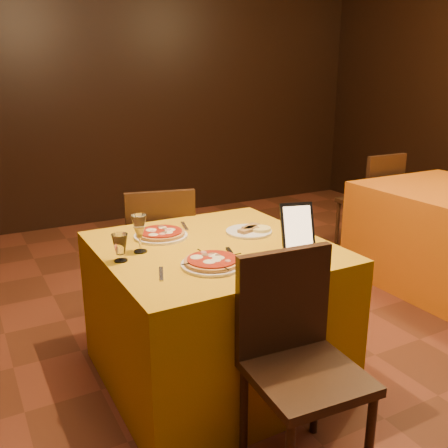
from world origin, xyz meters
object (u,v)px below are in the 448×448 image
chair_main_near (307,375)px  pizza_near (212,263)px  main_table (214,313)px  side_table (444,234)px  chair_side_far (367,201)px  water_glass (120,248)px  chair_main_far (158,253)px  pizza_far (161,234)px  tablet (298,228)px  wine_glass (140,233)px

chair_main_near → pizza_near: bearing=108.4°
main_table → side_table: same height
chair_side_far → water_glass: (-2.67, -1.14, 0.36)m
chair_main_far → water_glass: size_ratio=7.00×
pizza_near → main_table: bearing=61.5°
chair_main_far → pizza_far: bearing=84.2°
chair_main_far → chair_main_near: bearing=102.9°
chair_main_near → chair_main_far: (0.00, 1.57, 0.00)m
chair_main_near → chair_side_far: 2.92m
chair_main_far → pizza_near: size_ratio=3.22×
main_table → pizza_near: (-0.13, -0.25, 0.39)m
side_table → tablet: 2.03m
chair_main_near → water_glass: (-0.48, 0.79, 0.36)m
side_table → wine_glass: wine_glass is taller
wine_glass → water_glass: 0.14m
water_glass → chair_main_far: bearing=58.6°
tablet → chair_main_near: bearing=-105.7°
chair_main_near → wine_glass: bearing=116.7°
chair_main_near → chair_main_far: size_ratio=1.00×
chair_main_near → pizza_far: 1.09m
pizza_far → tablet: 0.73m
pizza_near → wine_glass: size_ratio=1.49×
side_table → chair_main_near: (-2.19, -1.10, 0.08)m
chair_main_far → chair_side_far: 2.22m
water_glass → tablet: bearing=-19.8°
side_table → water_glass: water_glass is taller
main_table → side_table: size_ratio=1.00×
side_table → pizza_near: 2.42m
wine_glass → pizza_near: bearing=-56.2°
water_glass → tablet: tablet is taller
chair_main_far → pizza_near: 1.09m
pizza_far → water_glass: size_ratio=2.17×
side_table → pizza_near: pizza_near is taller
side_table → pizza_far: pizza_far is taller
pizza_near → water_glass: size_ratio=2.18×
pizza_near → tablet: (0.45, -0.03, 0.10)m
tablet → chair_main_far: bearing=122.3°
pizza_near → tablet: size_ratio=1.16×
pizza_far → tablet: size_ratio=1.16×
main_table → tablet: bearing=-41.4°
pizza_near → pizza_far: (-0.05, 0.49, -0.00)m
tablet → main_table: bearing=154.6°
side_table → pizza_near: (-2.32, -0.56, 0.39)m
pizza_far → wine_glass: 0.25m
chair_main_near → tablet: 0.72m
chair_main_far → wine_glass: size_ratio=4.79×
side_table → water_glass: bearing=-173.4°
chair_main_far → chair_side_far: (2.19, 0.36, 0.00)m
chair_side_far → pizza_near: (-2.32, -1.40, 0.31)m
chair_main_far → water_glass: (-0.48, -0.78, 0.36)m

